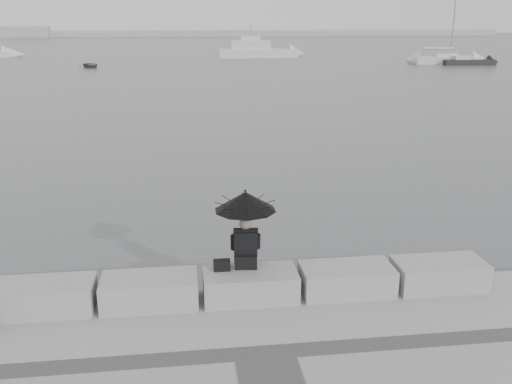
{
  "coord_description": "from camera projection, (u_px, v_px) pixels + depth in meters",
  "views": [
    {
      "loc": [
        -1.04,
        -9.25,
        5.15
      ],
      "look_at": [
        0.55,
        3.0,
        1.35
      ],
      "focal_mm": 40.0,
      "sensor_mm": 36.0,
      "label": 1
    }
  ],
  "objects": [
    {
      "name": "small_motorboat",
      "position": [
        469.0,
        62.0,
        63.89
      ],
      "size": [
        5.82,
        1.99,
        1.1
      ],
      "rotation": [
        0.0,
        0.0,
        -0.07
      ],
      "color": "black",
      "rests_on": "ground"
    },
    {
      "name": "stone_block_far_left",
      "position": [
        45.0,
        297.0,
        9.35
      ],
      "size": [
        1.6,
        0.8,
        0.5
      ],
      "primitive_type": "cube",
      "color": "gray",
      "rests_on": "promenade"
    },
    {
      "name": "ground",
      "position": [
        247.0,
        311.0,
        10.41
      ],
      "size": [
        360.0,
        360.0,
        0.0
      ],
      "primitive_type": "plane",
      "color": "#494C4F",
      "rests_on": "ground"
    },
    {
      "name": "motor_cruiser",
      "position": [
        258.0,
        51.0,
        74.97
      ],
      "size": [
        10.33,
        3.3,
        4.5
      ],
      "rotation": [
        0.0,
        0.0,
        -0.05
      ],
      "color": "silver",
      "rests_on": "ground"
    },
    {
      "name": "seated_person",
      "position": [
        245.0,
        213.0,
        9.63
      ],
      "size": [
        1.06,
        1.06,
        1.39
      ],
      "rotation": [
        0.0,
        0.0,
        -0.1
      ],
      "color": "black",
      "rests_on": "stone_block_centre"
    },
    {
      "name": "stone_block_centre",
      "position": [
        250.0,
        285.0,
        9.77
      ],
      "size": [
        1.6,
        0.8,
        0.5
      ],
      "primitive_type": "cube",
      "color": "gray",
      "rests_on": "promenade"
    },
    {
      "name": "sailboat_right",
      "position": [
        446.0,
        59.0,
        64.91
      ],
      "size": [
        7.14,
        4.09,
        12.9
      ],
      "rotation": [
        0.0,
        0.0,
        -0.27
      ],
      "color": "silver",
      "rests_on": "ground"
    },
    {
      "name": "stone_block_left",
      "position": [
        150.0,
        291.0,
        9.56
      ],
      "size": [
        1.6,
        0.8,
        0.5
      ],
      "primitive_type": "cube",
      "color": "gray",
      "rests_on": "promenade"
    },
    {
      "name": "stone_block_far_right",
      "position": [
        439.0,
        274.0,
        10.18
      ],
      "size": [
        1.6,
        0.8,
        0.5
      ],
      "primitive_type": "cube",
      "color": "gray",
      "rests_on": "promenade"
    },
    {
      "name": "distant_landmass",
      "position": [
        153.0,
        33.0,
        155.6
      ],
      "size": [
        180.0,
        8.0,
        2.8
      ],
      "color": "#9B9DA0",
      "rests_on": "ground"
    },
    {
      "name": "dinghy",
      "position": [
        91.0,
        65.0,
        60.68
      ],
      "size": [
        3.17,
        2.57,
        0.5
      ],
      "primitive_type": "imported",
      "rotation": [
        0.0,
        0.0,
        0.53
      ],
      "color": "slate",
      "rests_on": "ground"
    },
    {
      "name": "stone_block_right",
      "position": [
        347.0,
        280.0,
        9.97
      ],
      "size": [
        1.6,
        0.8,
        0.5
      ],
      "primitive_type": "cube",
      "color": "gray",
      "rests_on": "promenade"
    },
    {
      "name": "bag",
      "position": [
        222.0,
        265.0,
        9.74
      ],
      "size": [
        0.28,
        0.16,
        0.18
      ],
      "primitive_type": "cube",
      "color": "black",
      "rests_on": "stone_block_centre"
    }
  ]
}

